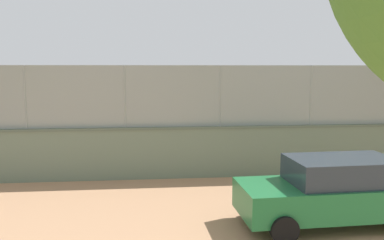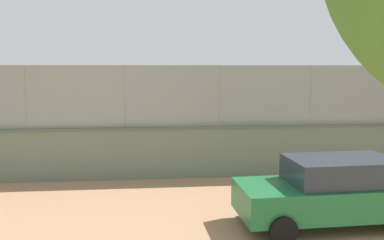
{
  "view_description": "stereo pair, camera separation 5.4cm",
  "coord_description": "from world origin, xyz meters",
  "px_view_note": "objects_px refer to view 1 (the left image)",
  "views": [
    {
      "loc": [
        2.55,
        25.88,
        3.73
      ],
      "look_at": [
        -0.06,
        6.57,
        1.26
      ],
      "focal_mm": 38.19,
      "sensor_mm": 36.0,
      "label": 1
    },
    {
      "loc": [
        2.5,
        25.89,
        3.73
      ],
      "look_at": [
        -0.06,
        6.57,
        1.26
      ],
      "focal_mm": 38.19,
      "sensor_mm": 36.0,
      "label": 2
    }
  ],
  "objects_px": {
    "sports_ball": "(258,134)",
    "parked_car_green": "(335,191)",
    "player_near_wall_returning": "(112,110)",
    "player_baseline_waiting": "(261,111)",
    "courtside_bench": "(326,148)",
    "player_at_service_line": "(216,129)"
  },
  "relations": [
    {
      "from": "player_at_service_line",
      "to": "courtside_bench",
      "type": "xyz_separation_m",
      "value": [
        -4.22,
        2.11,
        -0.56
      ]
    },
    {
      "from": "player_at_service_line",
      "to": "player_near_wall_returning",
      "type": "xyz_separation_m",
      "value": [
        5.18,
        -9.94,
        -0.1
      ]
    },
    {
      "from": "courtside_bench",
      "to": "parked_car_green",
      "type": "bearing_deg",
      "value": 65.67
    },
    {
      "from": "player_at_service_line",
      "to": "courtside_bench",
      "type": "height_order",
      "value": "player_at_service_line"
    },
    {
      "from": "sports_ball",
      "to": "parked_car_green",
      "type": "relative_size",
      "value": 0.04
    },
    {
      "from": "player_near_wall_returning",
      "to": "parked_car_green",
      "type": "distance_m",
      "value": 19.88
    },
    {
      "from": "player_at_service_line",
      "to": "parked_car_green",
      "type": "height_order",
      "value": "player_at_service_line"
    },
    {
      "from": "player_at_service_line",
      "to": "parked_car_green",
      "type": "xyz_separation_m",
      "value": [
        -1.14,
        8.92,
        -0.19
      ]
    },
    {
      "from": "player_at_service_line",
      "to": "player_baseline_waiting",
      "type": "relative_size",
      "value": 1.02
    },
    {
      "from": "courtside_bench",
      "to": "parked_car_green",
      "type": "xyz_separation_m",
      "value": [
        3.08,
        6.81,
        0.38
      ]
    },
    {
      "from": "sports_ball",
      "to": "player_near_wall_returning",
      "type": "bearing_deg",
      "value": -60.48
    },
    {
      "from": "player_at_service_line",
      "to": "sports_ball",
      "type": "distance_m",
      "value": 2.21
    },
    {
      "from": "parked_car_green",
      "to": "player_at_service_line",
      "type": "bearing_deg",
      "value": -82.73
    },
    {
      "from": "player_baseline_waiting",
      "to": "courtside_bench",
      "type": "bearing_deg",
      "value": 89.17
    },
    {
      "from": "player_baseline_waiting",
      "to": "parked_car_green",
      "type": "bearing_deg",
      "value": 78.74
    },
    {
      "from": "courtside_bench",
      "to": "player_baseline_waiting",
      "type": "bearing_deg",
      "value": -90.83
    },
    {
      "from": "sports_ball",
      "to": "courtside_bench",
      "type": "distance_m",
      "value": 2.9
    },
    {
      "from": "player_baseline_waiting",
      "to": "courtside_bench",
      "type": "height_order",
      "value": "player_baseline_waiting"
    },
    {
      "from": "sports_ball",
      "to": "courtside_bench",
      "type": "relative_size",
      "value": 0.12
    },
    {
      "from": "player_near_wall_returning",
      "to": "sports_ball",
      "type": "bearing_deg",
      "value": 119.52
    },
    {
      "from": "player_near_wall_returning",
      "to": "sports_ball",
      "type": "distance_m",
      "value": 13.37
    },
    {
      "from": "player_at_service_line",
      "to": "courtside_bench",
      "type": "bearing_deg",
      "value": 153.46
    }
  ]
}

